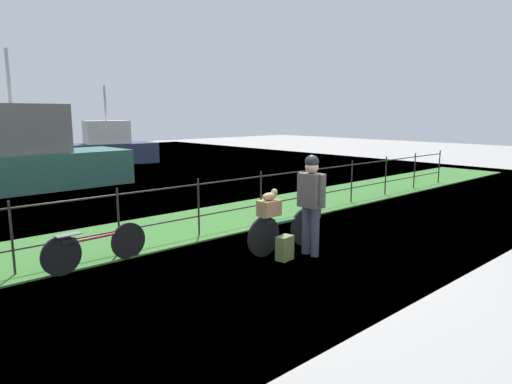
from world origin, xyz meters
name	(u,v)px	position (x,y,z in m)	size (l,w,h in m)	color
ground_plane	(313,253)	(0.00, 0.00, 0.00)	(60.00, 60.00, 0.00)	#9E9993
grass_strip	(208,221)	(0.00, 3.00, 0.01)	(27.00, 2.40, 0.03)	#38702D
harbor_water	(53,176)	(0.00, 12.78, 0.00)	(30.00, 30.00, 0.00)	slate
iron_fence	(232,198)	(0.00, 2.19, 0.65)	(18.04, 0.04, 1.13)	#28231E
bicycle_main	(284,231)	(-0.29, 0.41, 0.36)	(1.68, 0.16, 0.68)	black
wooden_crate	(269,208)	(-0.65, 0.42, 0.81)	(0.35, 0.25, 0.26)	#A87F51
terrier_dog	(270,196)	(-0.63, 0.42, 1.01)	(0.32, 0.14, 0.18)	tan
cyclist_person	(311,196)	(-0.13, -0.04, 1.00)	(0.26, 0.54, 1.68)	#383D51
backpack_on_paving	(285,248)	(-0.64, 0.06, 0.20)	(0.28, 0.18, 0.40)	olive
mooring_bollard	(317,207)	(2.09, 1.69, 0.24)	(0.20, 0.20, 0.48)	#38383D
bicycle_parked	(95,247)	(-3.04, 1.79, 0.32)	(1.69, 0.19, 0.60)	black
moored_boat_near	(108,148)	(3.43, 15.49, 0.73)	(4.63, 2.38, 3.60)	#2D3856
moored_boat_far	(16,160)	(-1.87, 10.26, 0.95)	(6.77, 2.50, 4.23)	#336656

